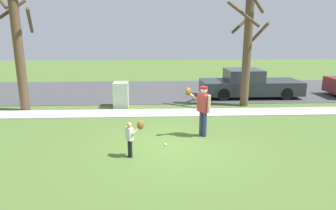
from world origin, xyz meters
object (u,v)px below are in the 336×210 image
object	(u,v)px
utility_cabinet	(121,95)
street_tree_near	(247,47)
person_adult	(202,106)
street_tree_far	(17,38)
parked_pickup_dark	(249,85)
baseball	(165,145)
person_child	(133,134)

from	to	relation	value
utility_cabinet	street_tree_near	distance (m)	6.19
person_adult	street_tree_far	xyz separation A→B (m)	(-7.37, 3.70, 2.09)
parked_pickup_dark	baseball	bearing A→B (deg)	-124.53
street_tree_far	parked_pickup_dark	world-z (taller)	street_tree_far
person_child	baseball	size ratio (longest dim) A/B	14.36
person_child	person_adult	bearing A→B (deg)	1.15
street_tree_far	parked_pickup_dark	distance (m)	11.31
person_adult	baseball	xyz separation A→B (m)	(-1.26, -0.83, -1.03)
person_adult	utility_cabinet	bearing A→B (deg)	-87.85
person_child	street_tree_far	xyz separation A→B (m)	(-5.17, 5.32, 2.47)
street_tree_near	parked_pickup_dark	size ratio (longest dim) A/B	0.99
person_adult	parked_pickup_dark	bearing A→B (deg)	-155.02
baseball	parked_pickup_dark	world-z (taller)	parked_pickup_dark
utility_cabinet	person_adult	bearing A→B (deg)	-52.65
baseball	street_tree_far	size ratio (longest dim) A/B	0.01
person_child	baseball	xyz separation A→B (m)	(0.94, 0.79, -0.65)
person_child	street_tree_far	distance (m)	7.82
person_child	baseball	distance (m)	1.39
person_adult	street_tree_far	distance (m)	8.51
baseball	street_tree_near	xyz separation A→B (m)	(3.92, 4.95, 2.70)
utility_cabinet	baseball	bearing A→B (deg)	-69.19
street_tree_near	parked_pickup_dark	xyz separation A→B (m)	(0.77, 1.86, -2.06)
street_tree_near	street_tree_far	bearing A→B (deg)	-177.60
baseball	parked_pickup_dark	bearing A→B (deg)	55.47
baseball	street_tree_far	xyz separation A→B (m)	(-6.11, 4.53, 3.12)
street_tree_near	parked_pickup_dark	world-z (taller)	street_tree_near
parked_pickup_dark	person_child	bearing A→B (deg)	-126.52
baseball	utility_cabinet	size ratio (longest dim) A/B	0.06
person_adult	street_tree_far	size ratio (longest dim) A/B	0.29
person_adult	baseball	distance (m)	1.82
person_adult	person_child	world-z (taller)	person_adult
baseball	street_tree_far	world-z (taller)	street_tree_far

